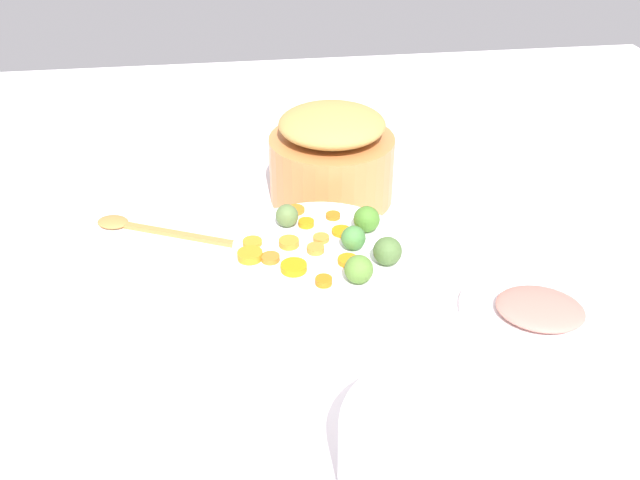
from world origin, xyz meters
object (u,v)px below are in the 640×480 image
at_px(serving_bowl_carrots, 320,268).
at_px(metal_pot, 331,168).
at_px(casserole_dish, 437,455).
at_px(ham_plate, 531,311).
at_px(wooden_spoon, 146,228).

xyz_separation_m(serving_bowl_carrots, metal_pot, (-0.06, -0.30, 0.02)).
bearing_deg(metal_pot, casserole_dish, 91.45).
bearing_deg(ham_plate, serving_bowl_carrots, -19.16).
bearing_deg(ham_plate, metal_pot, -58.40).
bearing_deg(casserole_dish, ham_plate, -129.47).
distance_m(metal_pot, casserole_dish, 0.70).
xyz_separation_m(serving_bowl_carrots, wooden_spoon, (0.30, -0.22, -0.04)).
bearing_deg(ham_plate, casserole_dish, 50.53).
distance_m(metal_pot, wooden_spoon, 0.37).
xyz_separation_m(serving_bowl_carrots, ham_plate, (-0.32, 0.11, -0.04)).
relative_size(casserole_dish, ham_plate, 1.03).
relative_size(serving_bowl_carrots, metal_pot, 1.14).
relative_size(metal_pot, ham_plate, 1.11).
bearing_deg(casserole_dish, metal_pot, -88.55).
bearing_deg(ham_plate, wooden_spoon, -28.50).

